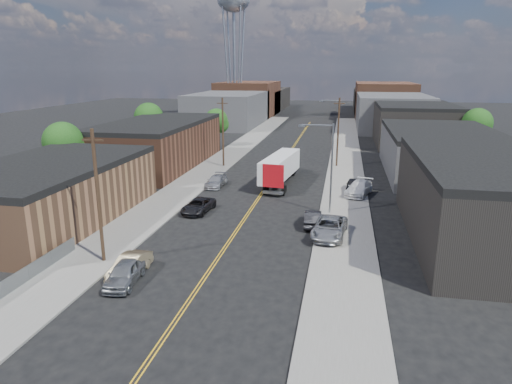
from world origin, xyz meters
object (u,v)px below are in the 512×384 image
at_px(semi_truck, 282,166).
at_px(car_left_c, 198,206).
at_px(car_right_lot_a, 329,228).
at_px(car_left_d, 216,181).
at_px(car_right_lot_c, 353,185).
at_px(car_left_b, 130,266).
at_px(car_left_a, 125,273).
at_px(car_right_oncoming, 313,218).
at_px(car_right_lot_b, 359,188).
at_px(water_tower, 234,5).

distance_m(semi_truck, car_left_c, 15.49).
distance_m(car_left_c, car_right_lot_a, 14.09).
bearing_deg(car_left_d, car_right_lot_c, 4.12).
xyz_separation_m(car_left_b, car_left_c, (0.23, 14.80, -0.04)).
distance_m(car_left_a, car_right_lot_c, 31.09).
height_order(car_right_oncoming, car_right_lot_c, car_right_lot_c).
bearing_deg(semi_truck, car_right_lot_b, -19.88).
relative_size(car_right_oncoming, car_right_lot_b, 0.81).
relative_size(semi_truck, car_right_lot_a, 2.54).
distance_m(car_left_a, car_left_d, 26.40).
relative_size(water_tower, car_left_d, 7.82).
distance_m(car_left_b, car_right_oncoming, 17.47).
height_order(car_left_a, car_right_oncoming, car_left_a).
xyz_separation_m(water_tower, car_right_lot_c, (32.41, -76.00, -29.81)).
bearing_deg(car_right_lot_c, car_right_lot_b, -67.72).
xyz_separation_m(car_left_a, car_right_lot_b, (16.00, 25.26, 0.17)).
xyz_separation_m(car_right_oncoming, car_right_lot_c, (3.81, 12.88, 0.12)).
bearing_deg(car_left_d, car_right_lot_b, -1.79).
bearing_deg(car_left_c, car_right_lot_a, -14.75).
distance_m(car_right_oncoming, car_right_lot_b, 11.99).
height_order(water_tower, car_left_a, water_tower).
height_order(car_right_lot_b, car_right_lot_c, car_right_lot_b).
xyz_separation_m(water_tower, car_left_c, (16.98, -86.91, -29.97)).
bearing_deg(car_right_lot_b, car_right_oncoming, -94.41).
xyz_separation_m(car_left_c, car_right_lot_b, (16.02, 9.17, 0.26)).
relative_size(semi_truck, car_left_c, 2.98).
bearing_deg(car_right_oncoming, car_left_d, -46.92).
relative_size(car_right_lot_a, car_right_lot_c, 1.41).
relative_size(car_left_b, car_right_lot_c, 1.07).
relative_size(car_left_a, car_right_oncoming, 1.02).
relative_size(car_left_c, car_left_d, 1.03).
height_order(car_left_a, car_right_lot_c, car_right_lot_c).
bearing_deg(car_right_lot_b, car_left_c, -133.08).
relative_size(car_left_c, car_right_lot_a, 0.85).
distance_m(semi_truck, car_right_oncoming, 16.81).
bearing_deg(car_left_b, car_left_d, 94.64).
bearing_deg(car_right_lot_b, car_right_lot_c, 125.96).
bearing_deg(car_right_lot_b, car_left_a, -105.21).
bearing_deg(car_left_d, car_left_b, -86.25).
relative_size(semi_truck, car_right_oncoming, 3.33).
bearing_deg(car_right_lot_b, car_right_lot_a, -84.15).
relative_size(semi_truck, car_left_b, 3.35).
xyz_separation_m(car_left_a, car_right_oncoming, (11.60, 14.12, -0.04)).
height_order(semi_truck, car_right_oncoming, semi_truck).
relative_size(water_tower, car_left_c, 7.57).
height_order(car_left_d, car_right_lot_a, car_right_lot_a).
bearing_deg(car_left_a, car_left_b, 94.99).
bearing_deg(car_right_lot_b, water_tower, 130.14).
bearing_deg(semi_truck, car_right_lot_c, -12.06).
height_order(car_right_oncoming, car_right_lot_a, car_right_lot_a).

